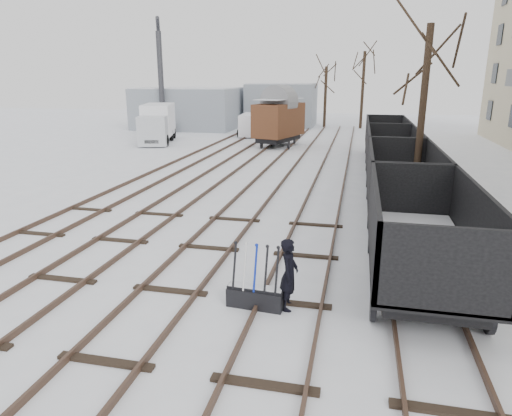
{
  "coord_description": "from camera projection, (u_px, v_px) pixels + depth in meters",
  "views": [
    {
      "loc": [
        4.32,
        -9.52,
        5.09
      ],
      "look_at": [
        1.34,
        3.68,
        1.2
      ],
      "focal_mm": 32.0,
      "sensor_mm": 36.0,
      "label": 1
    }
  ],
  "objects": [
    {
      "name": "freight_wagon_b",
      "position": [
        401.0,
        189.0,
        17.31
      ],
      "size": [
        2.52,
        6.31,
        2.58
      ],
      "color": "black",
      "rests_on": "ground"
    },
    {
      "name": "freight_wagon_c",
      "position": [
        391.0,
        161.0,
        23.31
      ],
      "size": [
        2.52,
        6.31,
        2.58
      ],
      "color": "black",
      "rests_on": "ground"
    },
    {
      "name": "tree_near",
      "position": [
        422.0,
        114.0,
        19.17
      ],
      "size": [
        0.3,
        0.3,
        7.18
      ],
      "primitive_type": "cylinder",
      "color": "black",
      "rests_on": "ground"
    },
    {
      "name": "worker",
      "position": [
        289.0,
        274.0,
        10.21
      ],
      "size": [
        0.43,
        0.63,
        1.67
      ],
      "primitive_type": "imported",
      "rotation": [
        0.0,
        0.0,
        1.51
      ],
      "color": "black",
      "rests_on": "ground"
    },
    {
      "name": "lorry",
      "position": [
        157.0,
        123.0,
        36.62
      ],
      "size": [
        3.34,
        6.91,
        3.01
      ],
      "rotation": [
        0.0,
        0.0,
        0.28
      ],
      "color": "black",
      "rests_on": "ground"
    },
    {
      "name": "panel_van",
      "position": [
        253.0,
        124.0,
        40.92
      ],
      "size": [
        2.29,
        4.55,
        1.94
      ],
      "rotation": [
        0.0,
        0.0,
        0.09
      ],
      "color": "white",
      "rests_on": "ground"
    },
    {
      "name": "freight_wagon_d",
      "position": [
        386.0,
        144.0,
        29.31
      ],
      "size": [
        2.52,
        6.31,
        2.58
      ],
      "color": "black",
      "rests_on": "ground"
    },
    {
      "name": "tracks",
      "position": [
        273.0,
        176.0,
        24.04
      ],
      "size": [
        13.9,
        52.0,
        0.16
      ],
      "color": "black",
      "rests_on": "ground"
    },
    {
      "name": "box_van_wagon",
      "position": [
        279.0,
        119.0,
        34.4
      ],
      "size": [
        3.71,
        5.16,
        3.54
      ],
      "rotation": [
        0.0,
        0.0,
        -0.3
      ],
      "color": "black",
      "rests_on": "ground"
    },
    {
      "name": "freight_wagon_a",
      "position": [
        421.0,
        249.0,
        11.31
      ],
      "size": [
        2.52,
        6.31,
        2.58
      ],
      "color": "black",
      "rests_on": "ground"
    },
    {
      "name": "shed_left",
      "position": [
        190.0,
        108.0,
        47.18
      ],
      "size": [
        10.0,
        8.0,
        4.1
      ],
      "color": "#9097A2",
      "rests_on": "ground"
    },
    {
      "name": "tree_far_left",
      "position": [
        325.0,
        97.0,
        47.68
      ],
      "size": [
        0.3,
        0.3,
        6.17
      ],
      "primitive_type": "cylinder",
      "color": "black",
      "rests_on": "ground"
    },
    {
      "name": "crane",
      "position": [
        163.0,
        103.0,
        43.33
      ],
      "size": [
        2.7,
        6.15,
        10.33
      ],
      "rotation": [
        0.0,
        0.0,
        0.4
      ],
      "color": "#323237",
      "rests_on": "ground"
    },
    {
      "name": "tree_far_right",
      "position": [
        363.0,
        91.0,
        46.08
      ],
      "size": [
        0.3,
        0.3,
        7.58
      ],
      "primitive_type": "cylinder",
      "color": "black",
      "rests_on": "ground"
    },
    {
      "name": "ground",
      "position": [
        170.0,
        292.0,
        11.24
      ],
      "size": [
        120.0,
        120.0,
        0.0
      ],
      "primitive_type": "plane",
      "color": "white",
      "rests_on": "ground"
    },
    {
      "name": "ground_frame",
      "position": [
        256.0,
        295.0,
        10.43
      ],
      "size": [
        1.33,
        0.53,
        1.49
      ],
      "rotation": [
        0.0,
        0.0,
        -0.08
      ],
      "color": "black",
      "rests_on": "ground"
    },
    {
      "name": "shed_right",
      "position": [
        282.0,
        105.0,
        48.97
      ],
      "size": [
        7.0,
        6.0,
        4.5
      ],
      "color": "#9097A2",
      "rests_on": "ground"
    }
  ]
}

